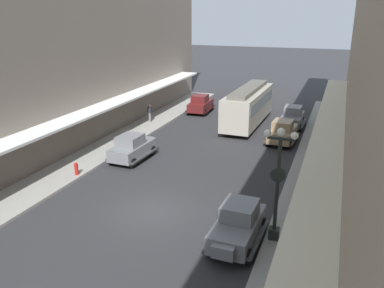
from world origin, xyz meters
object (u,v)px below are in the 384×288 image
at_px(streetcar, 248,104).
at_px(pedestrian_0, 150,113).
at_px(parked_car_4, 292,117).
at_px(pedestrian_1, 315,141).
at_px(parked_car_0, 132,147).
at_px(parked_car_1, 283,131).
at_px(lamp_post_with_clock, 278,180).
at_px(parked_car_3, 238,223).
at_px(fire_hydrant, 76,169).
at_px(parked_car_2, 201,103).

bearing_deg(streetcar, pedestrian_0, -162.76).
height_order(parked_car_4, streetcar, streetcar).
bearing_deg(streetcar, pedestrian_1, -43.28).
relative_size(parked_car_0, parked_car_1, 1.00).
distance_m(lamp_post_with_clock, pedestrian_0, 21.36).
height_order(parked_car_1, pedestrian_0, parked_car_1).
bearing_deg(parked_car_1, parked_car_3, -88.98).
bearing_deg(pedestrian_1, parked_car_4, 110.10).
bearing_deg(pedestrian_0, streetcar, 17.24).
bearing_deg(parked_car_0, fire_hydrant, -114.73).
bearing_deg(pedestrian_1, fire_hydrant, -144.67).
xyz_separation_m(parked_car_0, parked_car_4, (9.30, 12.35, 0.00)).
bearing_deg(parked_car_3, parked_car_1, 91.02).
xyz_separation_m(parked_car_3, pedestrian_0, (-12.50, 16.67, 0.05)).
height_order(parked_car_4, fire_hydrant, parked_car_4).
bearing_deg(parked_car_4, parked_car_0, -126.98).
relative_size(pedestrian_0, pedestrian_1, 0.98).
relative_size(parked_car_0, parked_car_3, 1.00).
bearing_deg(fire_hydrant, pedestrian_0, 95.55).
height_order(parked_car_0, pedestrian_1, parked_car_0).
bearing_deg(pedestrian_0, lamp_post_with_clock, -48.83).
bearing_deg(parked_car_2, streetcar, -27.93).
bearing_deg(parked_car_0, parked_car_3, -39.19).
distance_m(parked_car_4, streetcar, 4.04).
distance_m(streetcar, pedestrian_0, 8.95).
distance_m(parked_car_1, fire_hydrant, 15.84).
bearing_deg(pedestrian_1, streetcar, 136.72).
relative_size(parked_car_3, fire_hydrant, 5.24).
height_order(parked_car_2, pedestrian_0, parked_car_2).
bearing_deg(parked_car_3, fire_hydrant, 161.44).
height_order(parked_car_3, parked_car_4, same).
height_order(parked_car_1, lamp_post_with_clock, lamp_post_with_clock).
bearing_deg(parked_car_1, pedestrian_1, -35.32).
bearing_deg(parked_car_3, lamp_post_with_clock, 23.48).
relative_size(parked_car_4, streetcar, 0.44).
xyz_separation_m(parked_car_3, streetcar, (-3.99, 19.30, 0.96)).
bearing_deg(parked_car_2, parked_car_3, -66.79).
xyz_separation_m(parked_car_2, pedestrian_0, (-2.96, -5.57, 0.05)).
relative_size(parked_car_0, parked_car_2, 1.00).
xyz_separation_m(parked_car_4, lamp_post_with_clock, (1.65, -19.39, 2.04)).
bearing_deg(fire_hydrant, pedestrian_1, 35.33).
bearing_deg(parked_car_3, streetcar, 101.69).
height_order(parked_car_0, parked_car_2, same).
height_order(parked_car_2, pedestrian_1, parked_car_2).
bearing_deg(pedestrian_0, parked_car_2, 62.02).
xyz_separation_m(lamp_post_with_clock, pedestrian_1, (0.79, 12.72, -1.97)).
relative_size(parked_car_2, streetcar, 0.45).
bearing_deg(parked_car_3, parked_car_2, 113.21).
xyz_separation_m(parked_car_1, parked_car_2, (-9.27, 7.04, 0.00)).
relative_size(streetcar, fire_hydrant, 11.76).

